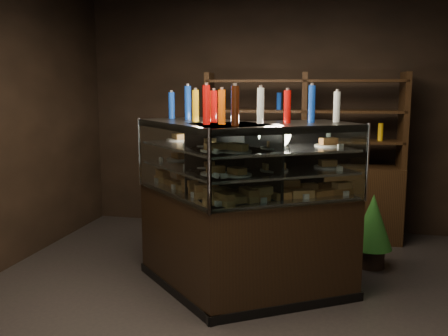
{
  "coord_description": "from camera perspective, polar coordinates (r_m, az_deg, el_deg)",
  "views": [
    {
      "loc": [
        0.7,
        -3.93,
        1.82
      ],
      "look_at": [
        -0.18,
        0.07,
        1.16
      ],
      "focal_mm": 40.0,
      "sensor_mm": 36.0,
      "label": 1
    }
  ],
  "objects": [
    {
      "name": "display_case",
      "position": [
        4.46,
        1.64,
        -7.92
      ],
      "size": [
        2.15,
        1.51,
        1.54
      ],
      "rotation": [
        0.0,
        0.0,
        -0.13
      ],
      "color": "black",
      "rests_on": "ground"
    },
    {
      "name": "ground",
      "position": [
        4.39,
        2.11,
        -15.37
      ],
      "size": [
        5.0,
        5.0,
        0.0
      ],
      "primitive_type": "plane",
      "color": "black",
      "rests_on": "ground"
    },
    {
      "name": "back_shelving",
      "position": [
        6.11,
        8.91,
        -2.42
      ],
      "size": [
        2.35,
        0.58,
        2.0
      ],
      "rotation": [
        0.0,
        0.0,
        0.07
      ],
      "color": "black",
      "rests_on": "ground"
    },
    {
      "name": "room_shell",
      "position": [
        4.0,
        2.28,
        10.85
      ],
      "size": [
        5.02,
        5.02,
        3.01
      ],
      "color": "black",
      "rests_on": "ground"
    },
    {
      "name": "bottles_top",
      "position": [
        4.27,
        1.72,
        7.11
      ],
      "size": [
        1.57,
        0.89,
        0.3
      ],
      "color": "#B20C0A",
      "rests_on": "display_case"
    },
    {
      "name": "potted_conifer",
      "position": [
        5.3,
        16.65,
        -5.75
      ],
      "size": [
        0.4,
        0.4,
        0.87
      ],
      "rotation": [
        0.0,
        0.0,
        -0.02
      ],
      "color": "black",
      "rests_on": "ground"
    },
    {
      "name": "food_display",
      "position": [
        4.32,
        1.64,
        -0.12
      ],
      "size": [
        1.74,
        1.03,
        0.47
      ],
      "color": "#BD7543",
      "rests_on": "display_case"
    }
  ]
}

